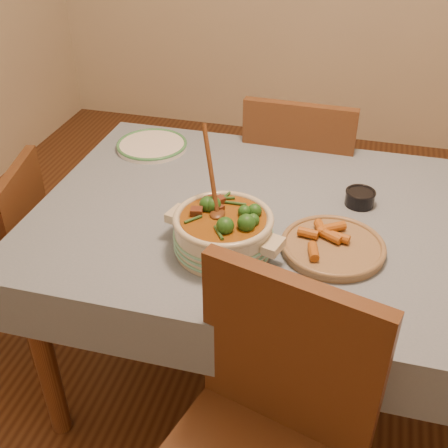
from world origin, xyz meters
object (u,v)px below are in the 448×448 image
chair_near (263,441)px  dining_table (294,240)px  stew_casserole (223,229)px  condiment_bowl (360,197)px  chair_far (298,183)px  chair_left (7,250)px  fried_plate (333,245)px  white_plate (152,145)px

chair_near → dining_table: bearing=109.2°
stew_casserole → condiment_bowl: (0.37, 0.35, -0.04)m
chair_far → chair_left: 1.21m
stew_casserole → fried_plate: size_ratio=1.05×
fried_plate → chair_far: bearing=104.7°
stew_casserole → chair_left: 0.98m
stew_casserole → white_plate: 0.72m
white_plate → chair_left: chair_left is taller
condiment_bowl → chair_near: bearing=-100.4°
chair_far → fried_plate: bearing=106.2°
chair_left → chair_far: bearing=111.1°
white_plate → condiment_bowl: 0.84m
stew_casserole → chair_left: bearing=169.6°
condiment_bowl → chair_near: size_ratio=0.12×
stew_casserole → condiment_bowl: size_ratio=3.14×
condiment_bowl → chair_left: size_ratio=0.14×
condiment_bowl → chair_near: (-0.15, -0.81, -0.23)m
dining_table → fried_plate: (0.13, -0.15, 0.11)m
condiment_bowl → chair_left: (-1.27, -0.19, -0.33)m
chair_far → chair_left: size_ratio=1.15×
chair_near → stew_casserole: bearing=131.6°
dining_table → condiment_bowl: 0.26m
chair_left → condiment_bowl: bearing=86.1°
condiment_bowl → stew_casserole: bearing=-136.3°
fried_plate → chair_left: bearing=175.8°
chair_near → chair_left: 1.29m
chair_far → stew_casserole: bearing=83.7°
dining_table → white_plate: size_ratio=5.04×
condiment_bowl → chair_near: chair_near is taller
condiment_bowl → fried_plate: bearing=-102.0°
dining_table → chair_near: bearing=-86.6°
fried_plate → chair_left: 1.25m
white_plate → condiment_bowl: bearing=-14.7°
dining_table → white_plate: (-0.62, 0.34, 0.10)m
dining_table → chair_left: 1.10m
chair_left → white_plate: bearing=118.8°
condiment_bowl → fried_plate: 0.28m
fried_plate → chair_far: (-0.20, 0.76, -0.25)m
dining_table → condiment_bowl: bearing=34.0°
stew_casserole → chair_near: size_ratio=0.38×
white_plate → fried_plate: fried_plate is taller
chair_far → chair_near: 1.29m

